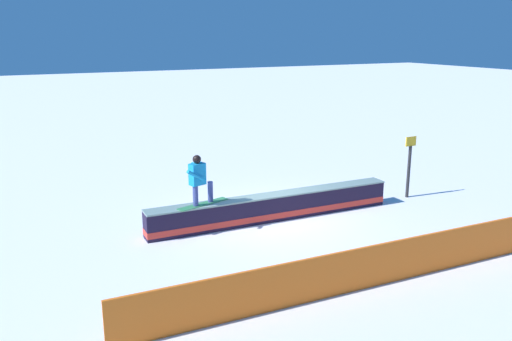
% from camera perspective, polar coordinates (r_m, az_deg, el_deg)
% --- Properties ---
extents(ground_plane, '(120.00, 120.00, 0.00)m').
position_cam_1_polar(ground_plane, '(15.12, 1.87, -5.28)').
color(ground_plane, white).
extents(grind_box, '(7.36, 0.75, 0.75)m').
position_cam_1_polar(grind_box, '(15.01, 1.88, -4.06)').
color(grind_box, black).
rests_on(grind_box, ground_plane).
extents(snowboarder, '(1.55, 0.71, 1.36)m').
position_cam_1_polar(snowboarder, '(13.82, -6.18, -0.87)').
color(snowboarder, '#35844D').
rests_on(snowboarder, grind_box).
extents(safety_fence, '(11.17, 0.38, 0.93)m').
position_cam_1_polar(safety_fence, '(11.47, 12.99, -9.88)').
color(safety_fence, orange).
rests_on(safety_fence, ground_plane).
extents(trail_marker, '(0.40, 0.10, 1.98)m').
position_cam_1_polar(trail_marker, '(17.51, 16.15, 0.56)').
color(trail_marker, '#262628').
rests_on(trail_marker, ground_plane).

